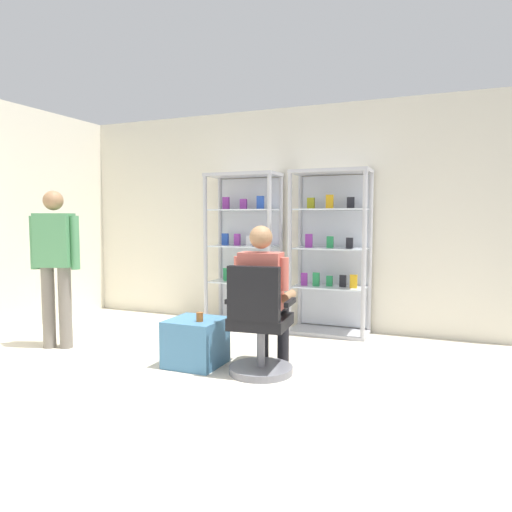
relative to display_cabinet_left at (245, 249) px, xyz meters
name	(u,v)px	position (x,y,z in m)	size (l,w,h in m)	color
ground_plane	(156,414)	(0.55, -2.76, -0.96)	(7.20, 7.20, 0.00)	beige
back_wall	(293,218)	(0.55, 0.24, 0.39)	(6.00, 0.10, 2.70)	silver
display_cabinet_left	(245,249)	(0.00, 0.00, 0.00)	(0.90, 0.45, 1.90)	#B7B7BC
display_cabinet_right	(331,251)	(1.10, 0.00, 0.00)	(0.90, 0.45, 1.90)	#B7B7BC
office_chair	(259,330)	(0.90, -1.73, -0.57)	(0.59, 0.56, 0.96)	slate
seated_shopkeeper	(264,291)	(0.88, -1.57, -0.25)	(0.51, 0.59, 1.29)	black
storage_crate	(196,342)	(0.25, -1.70, -0.75)	(0.48, 0.48, 0.43)	teal
tea_glass	(200,317)	(0.34, -1.76, -0.49)	(0.06, 0.06, 0.08)	brown
standing_customer	(55,259)	(-1.37, -1.74, -0.03)	(0.50, 0.32, 1.63)	slate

